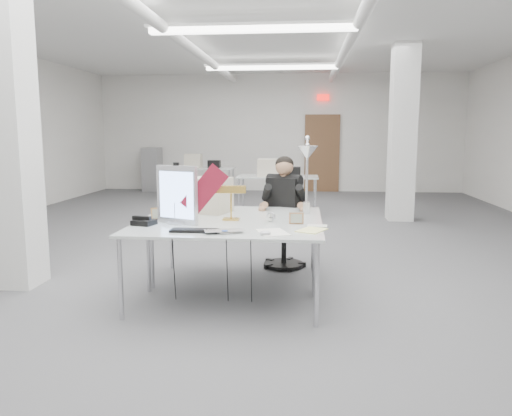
{
  "coord_description": "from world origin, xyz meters",
  "views": [
    {
      "loc": [
        0.72,
        -6.91,
        1.61
      ],
      "look_at": [
        0.25,
        -2.0,
        0.87
      ],
      "focal_mm": 35.0,
      "sensor_mm": 36.0,
      "label": 1
    }
  ],
  "objects_px": {
    "architect_lamp": "(307,174)",
    "beige_monitor": "(210,195)",
    "seated_person": "(284,194)",
    "monitor": "(177,195)",
    "bankers_lamp": "(231,205)",
    "desk_phone": "(144,222)",
    "desk_main": "(224,229)",
    "laptop": "(225,233)",
    "office_chair": "(284,229)"
  },
  "relations": [
    {
      "from": "laptop",
      "to": "architect_lamp",
      "type": "distance_m",
      "value": 1.24
    },
    {
      "from": "laptop",
      "to": "desk_phone",
      "type": "xyz_separation_m",
      "value": [
        -0.83,
        0.36,
        0.01
      ]
    },
    {
      "from": "monitor",
      "to": "beige_monitor",
      "type": "height_order",
      "value": "monitor"
    },
    {
      "from": "office_chair",
      "to": "architect_lamp",
      "type": "xyz_separation_m",
      "value": [
        0.26,
        -0.82,
        0.73
      ]
    },
    {
      "from": "desk_phone",
      "to": "beige_monitor",
      "type": "height_order",
      "value": "beige_monitor"
    },
    {
      "from": "desk_phone",
      "to": "beige_monitor",
      "type": "xyz_separation_m",
      "value": [
        0.48,
        0.8,
        0.16
      ]
    },
    {
      "from": "desk_main",
      "to": "monitor",
      "type": "xyz_separation_m",
      "value": [
        -0.47,
        0.18,
        0.29
      ]
    },
    {
      "from": "seated_person",
      "to": "monitor",
      "type": "distance_m",
      "value": 1.58
    },
    {
      "from": "desk_main",
      "to": "seated_person",
      "type": "relative_size",
      "value": 1.93
    },
    {
      "from": "laptop",
      "to": "desk_main",
      "type": "bearing_deg",
      "value": 83.84
    },
    {
      "from": "desk_main",
      "to": "bankers_lamp",
      "type": "height_order",
      "value": "bankers_lamp"
    },
    {
      "from": "bankers_lamp",
      "to": "beige_monitor",
      "type": "distance_m",
      "value": 0.55
    },
    {
      "from": "seated_person",
      "to": "desk_phone",
      "type": "relative_size",
      "value": 4.88
    },
    {
      "from": "seated_person",
      "to": "desk_phone",
      "type": "xyz_separation_m",
      "value": [
        -1.26,
        -1.35,
        -0.12
      ]
    },
    {
      "from": "monitor",
      "to": "laptop",
      "type": "distance_m",
      "value": 0.75
    },
    {
      "from": "office_chair",
      "to": "desk_phone",
      "type": "xyz_separation_m",
      "value": [
        -1.26,
        -1.4,
        0.31
      ]
    },
    {
      "from": "desk_main",
      "to": "office_chair",
      "type": "xyz_separation_m",
      "value": [
        0.49,
        1.48,
        -0.27
      ]
    },
    {
      "from": "bankers_lamp",
      "to": "desk_phone",
      "type": "xyz_separation_m",
      "value": [
        -0.78,
        -0.34,
        -0.13
      ]
    },
    {
      "from": "desk_main",
      "to": "office_chair",
      "type": "height_order",
      "value": "office_chair"
    },
    {
      "from": "seated_person",
      "to": "laptop",
      "type": "distance_m",
      "value": 1.77
    },
    {
      "from": "seated_person",
      "to": "beige_monitor",
      "type": "relative_size",
      "value": 2.34
    },
    {
      "from": "bankers_lamp",
      "to": "desk_main",
      "type": "bearing_deg",
      "value": -95.02
    },
    {
      "from": "desk_main",
      "to": "seated_person",
      "type": "bearing_deg",
      "value": 71.05
    },
    {
      "from": "architect_lamp",
      "to": "laptop",
      "type": "bearing_deg",
      "value": -137.36
    },
    {
      "from": "office_chair",
      "to": "monitor",
      "type": "bearing_deg",
      "value": -103.68
    },
    {
      "from": "seated_person",
      "to": "beige_monitor",
      "type": "height_order",
      "value": "seated_person"
    },
    {
      "from": "office_chair",
      "to": "bankers_lamp",
      "type": "height_order",
      "value": "bankers_lamp"
    },
    {
      "from": "desk_main",
      "to": "architect_lamp",
      "type": "relative_size",
      "value": 2.01
    },
    {
      "from": "desk_main",
      "to": "monitor",
      "type": "distance_m",
      "value": 0.58
    },
    {
      "from": "office_chair",
      "to": "monitor",
      "type": "xyz_separation_m",
      "value": [
        -0.97,
        -1.3,
        0.56
      ]
    },
    {
      "from": "office_chair",
      "to": "seated_person",
      "type": "xyz_separation_m",
      "value": [
        0.0,
        -0.05,
        0.43
      ]
    },
    {
      "from": "bankers_lamp",
      "to": "architect_lamp",
      "type": "relative_size",
      "value": 0.34
    },
    {
      "from": "desk_phone",
      "to": "architect_lamp",
      "type": "distance_m",
      "value": 1.68
    },
    {
      "from": "desk_main",
      "to": "laptop",
      "type": "distance_m",
      "value": 0.28
    },
    {
      "from": "desk_main",
      "to": "monitor",
      "type": "height_order",
      "value": "monitor"
    },
    {
      "from": "office_chair",
      "to": "beige_monitor",
      "type": "distance_m",
      "value": 1.09
    },
    {
      "from": "architect_lamp",
      "to": "bankers_lamp",
      "type": "bearing_deg",
      "value": -173.03
    },
    {
      "from": "seated_person",
      "to": "architect_lamp",
      "type": "bearing_deg",
      "value": -48.6
    },
    {
      "from": "beige_monitor",
      "to": "bankers_lamp",
      "type": "bearing_deg",
      "value": -40.34
    },
    {
      "from": "laptop",
      "to": "architect_lamp",
      "type": "height_order",
      "value": "architect_lamp"
    },
    {
      "from": "monitor",
      "to": "beige_monitor",
      "type": "bearing_deg",
      "value": 97.82
    },
    {
      "from": "monitor",
      "to": "desk_phone",
      "type": "distance_m",
      "value": 0.4
    },
    {
      "from": "laptop",
      "to": "monitor",
      "type": "bearing_deg",
      "value": 121.66
    },
    {
      "from": "bankers_lamp",
      "to": "desk_phone",
      "type": "bearing_deg",
      "value": -160.36
    },
    {
      "from": "office_chair",
      "to": "bankers_lamp",
      "type": "relative_size",
      "value": 3.11
    },
    {
      "from": "desk_main",
      "to": "desk_phone",
      "type": "xyz_separation_m",
      "value": [
        -0.77,
        0.08,
        0.04
      ]
    },
    {
      "from": "desk_main",
      "to": "architect_lamp",
      "type": "xyz_separation_m",
      "value": [
        0.75,
        0.66,
        0.46
      ]
    },
    {
      "from": "office_chair",
      "to": "laptop",
      "type": "xyz_separation_m",
      "value": [
        -0.44,
        -1.76,
        0.3
      ]
    },
    {
      "from": "beige_monitor",
      "to": "architect_lamp",
      "type": "height_order",
      "value": "architect_lamp"
    },
    {
      "from": "architect_lamp",
      "to": "beige_monitor",
      "type": "bearing_deg",
      "value": 157.21
    }
  ]
}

